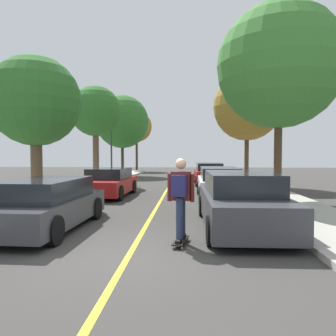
{
  "coord_description": "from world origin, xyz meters",
  "views": [
    {
      "loc": [
        1.11,
        -6.09,
        1.92
      ],
      "look_at": [
        0.29,
        7.16,
        1.34
      ],
      "focal_mm": 33.91,
      "sensor_mm": 36.0,
      "label": 1
    }
  ],
  "objects_px": {
    "street_tree_right_nearest": "(279,66)",
    "skateboarder": "(180,194)",
    "street_tree_left_near": "(95,112)",
    "fire_hydrant": "(28,199)",
    "street_tree_left_farthest": "(137,127)",
    "skateboard": "(181,241)",
    "parked_car_left_near": "(109,183)",
    "street_tree_left_nearest": "(35,102)",
    "streetlamp": "(111,133)",
    "parked_car_right_far": "(209,174)",
    "parked_car_right_nearest": "(240,201)",
    "parked_car_right_near": "(219,183)",
    "street_tree_left_far": "(122,122)",
    "street_tree_right_near": "(247,107)",
    "parked_car_left_nearest": "(46,204)"
  },
  "relations": [
    {
      "from": "parked_car_right_near",
      "to": "street_tree_left_nearest",
      "type": "relative_size",
      "value": 0.75
    },
    {
      "from": "parked_car_right_far",
      "to": "street_tree_left_farthest",
      "type": "bearing_deg",
      "value": 114.91
    },
    {
      "from": "street_tree_left_farthest",
      "to": "skateboard",
      "type": "xyz_separation_m",
      "value": [
        5.58,
        -28.81,
        -4.91
      ]
    },
    {
      "from": "street_tree_right_near",
      "to": "street_tree_left_near",
      "type": "bearing_deg",
      "value": 177.41
    },
    {
      "from": "street_tree_left_near",
      "to": "fire_hydrant",
      "type": "distance_m",
      "value": 10.61
    },
    {
      "from": "parked_car_right_nearest",
      "to": "skateboard",
      "type": "height_order",
      "value": "parked_car_right_nearest"
    },
    {
      "from": "street_tree_right_nearest",
      "to": "skateboard",
      "type": "relative_size",
      "value": 8.7
    },
    {
      "from": "parked_car_left_near",
      "to": "street_tree_left_near",
      "type": "height_order",
      "value": "street_tree_left_near"
    },
    {
      "from": "parked_car_left_nearest",
      "to": "parked_car_right_far",
      "type": "bearing_deg",
      "value": 68.3
    },
    {
      "from": "street_tree_left_farthest",
      "to": "streetlamp",
      "type": "xyz_separation_m",
      "value": [
        0.39,
        -13.53,
        -1.58
      ]
    },
    {
      "from": "skateboard",
      "to": "parked_car_left_near",
      "type": "bearing_deg",
      "value": 114.42
    },
    {
      "from": "street_tree_left_farthest",
      "to": "streetlamp",
      "type": "relative_size",
      "value": 1.15
    },
    {
      "from": "parked_car_right_nearest",
      "to": "skateboarder",
      "type": "distance_m",
      "value": 2.24
    },
    {
      "from": "parked_car_left_near",
      "to": "street_tree_left_farthest",
      "type": "xyz_separation_m",
      "value": [
        -2.14,
        21.24,
        4.38
      ]
    },
    {
      "from": "parked_car_left_near",
      "to": "parked_car_right_near",
      "type": "xyz_separation_m",
      "value": [
        4.94,
        -0.43,
        0.05
      ]
    },
    {
      "from": "street_tree_left_far",
      "to": "street_tree_left_farthest",
      "type": "relative_size",
      "value": 1.05
    },
    {
      "from": "parked_car_left_near",
      "to": "streetlamp",
      "type": "xyz_separation_m",
      "value": [
        -1.75,
        7.71,
        2.8
      ]
    },
    {
      "from": "parked_car_left_near",
      "to": "skateboard",
      "type": "bearing_deg",
      "value": -65.58
    },
    {
      "from": "parked_car_right_far",
      "to": "skateboarder",
      "type": "xyz_separation_m",
      "value": [
        -1.51,
        -13.59,
        0.42
      ]
    },
    {
      "from": "parked_car_right_nearest",
      "to": "street_tree_left_farthest",
      "type": "distance_m",
      "value": 28.47
    },
    {
      "from": "street_tree_left_far",
      "to": "skateboard",
      "type": "bearing_deg",
      "value": -75.09
    },
    {
      "from": "parked_car_left_near",
      "to": "parked_car_right_far",
      "type": "bearing_deg",
      "value": 50.48
    },
    {
      "from": "street_tree_left_far",
      "to": "street_tree_left_farthest",
      "type": "height_order",
      "value": "street_tree_left_far"
    },
    {
      "from": "street_tree_left_near",
      "to": "parked_car_right_far",
      "type": "bearing_deg",
      "value": 5.7
    },
    {
      "from": "street_tree_left_farthest",
      "to": "street_tree_right_near",
      "type": "bearing_deg",
      "value": -60.6
    },
    {
      "from": "skateboarder",
      "to": "street_tree_left_nearest",
      "type": "bearing_deg",
      "value": 137.75
    },
    {
      "from": "street_tree_left_near",
      "to": "street_tree_left_far",
      "type": "relative_size",
      "value": 0.87
    },
    {
      "from": "parked_car_left_near",
      "to": "street_tree_left_farthest",
      "type": "bearing_deg",
      "value": 95.76
    },
    {
      "from": "street_tree_left_near",
      "to": "street_tree_left_farthest",
      "type": "height_order",
      "value": "street_tree_left_farthest"
    },
    {
      "from": "parked_car_left_near",
      "to": "parked_car_right_far",
      "type": "distance_m",
      "value": 7.76
    },
    {
      "from": "street_tree_left_farthest",
      "to": "skateboard",
      "type": "relative_size",
      "value": 7.62
    },
    {
      "from": "street_tree_left_near",
      "to": "street_tree_left_far",
      "type": "bearing_deg",
      "value": 90.0
    },
    {
      "from": "street_tree_left_nearest",
      "to": "street_tree_right_nearest",
      "type": "relative_size",
      "value": 0.73
    },
    {
      "from": "parked_car_right_near",
      "to": "street_tree_right_nearest",
      "type": "xyz_separation_m",
      "value": [
        2.14,
        -1.24,
        4.61
      ]
    },
    {
      "from": "street_tree_left_nearest",
      "to": "streetlamp",
      "type": "relative_size",
      "value": 0.95
    },
    {
      "from": "street_tree_left_near",
      "to": "street_tree_right_nearest",
      "type": "height_order",
      "value": "street_tree_right_nearest"
    },
    {
      "from": "parked_car_right_nearest",
      "to": "street_tree_left_near",
      "type": "xyz_separation_m",
      "value": [
        -7.08,
        11.28,
        3.85
      ]
    },
    {
      "from": "street_tree_left_near",
      "to": "parked_car_left_nearest",
      "type": "bearing_deg",
      "value": -79.64
    },
    {
      "from": "skateboard",
      "to": "streetlamp",
      "type": "bearing_deg",
      "value": 108.75
    },
    {
      "from": "street_tree_left_near",
      "to": "skateboard",
      "type": "relative_size",
      "value": 6.96
    },
    {
      "from": "streetlamp",
      "to": "skateboard",
      "type": "height_order",
      "value": "streetlamp"
    },
    {
      "from": "street_tree_left_near",
      "to": "skateboarder",
      "type": "height_order",
      "value": "street_tree_left_near"
    },
    {
      "from": "parked_car_right_nearest",
      "to": "streetlamp",
      "type": "relative_size",
      "value": 0.81
    },
    {
      "from": "parked_car_left_near",
      "to": "parked_car_right_nearest",
      "type": "bearing_deg",
      "value": -50.52
    },
    {
      "from": "parked_car_left_near",
      "to": "street_tree_left_far",
      "type": "height_order",
      "value": "street_tree_left_far"
    },
    {
      "from": "street_tree_right_near",
      "to": "street_tree_left_farthest",
      "type": "bearing_deg",
      "value": 119.4
    },
    {
      "from": "parked_car_left_near",
      "to": "street_tree_left_nearest",
      "type": "bearing_deg",
      "value": -130.18
    },
    {
      "from": "parked_car_left_near",
      "to": "street_tree_left_far",
      "type": "xyz_separation_m",
      "value": [
        -2.14,
        13.38,
        4.13
      ]
    },
    {
      "from": "parked_car_left_near",
      "to": "skateboarder",
      "type": "distance_m",
      "value": 8.35
    },
    {
      "from": "street_tree_right_nearest",
      "to": "skateboarder",
      "type": "distance_m",
      "value": 8.14
    }
  ]
}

